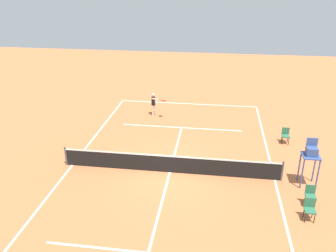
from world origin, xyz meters
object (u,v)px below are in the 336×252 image
courtside_chair_far (310,208)px  courtside_chair_near (311,195)px  umpire_chair (311,155)px  tennis_ball (159,123)px  player_serving (154,102)px  courtside_chair_mid (286,135)px

courtside_chair_far → courtside_chair_near: bearing=-104.0°
umpire_chair → courtside_chair_far: umpire_chair is taller
tennis_ball → umpire_chair: size_ratio=0.03×
player_serving → tennis_ball: bearing=41.3°
courtside_chair_near → courtside_chair_mid: 6.29m
umpire_chair → courtside_chair_far: 2.97m
courtside_chair_near → umpire_chair: bearing=-97.4°
umpire_chair → courtside_chair_far: bearing=80.1°
tennis_ball → courtside_chair_mid: courtside_chair_mid is taller
courtside_chair_mid → courtside_chair_far: bearing=88.6°
player_serving → courtside_chair_mid: (-8.60, 3.33, -0.46)m
tennis_ball → courtside_chair_mid: (-8.01, 1.83, 0.50)m
tennis_ball → umpire_chair: (-8.31, 6.42, 1.57)m
umpire_chair → courtside_chair_mid: size_ratio=2.54×
tennis_ball → player_serving: bearing=-68.5°
courtside_chair_near → courtside_chair_mid: bearing=-89.3°
tennis_ball → courtside_chair_far: size_ratio=0.07×
player_serving → umpire_chair: (-8.90, 7.92, 0.61)m
courtside_chair_mid → courtside_chair_far: 7.31m
courtside_chair_mid → courtside_chair_far: size_ratio=1.00×
courtside_chair_near → courtside_chair_mid: (0.08, -6.29, 0.00)m
courtside_chair_mid → umpire_chair: bearing=93.7°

